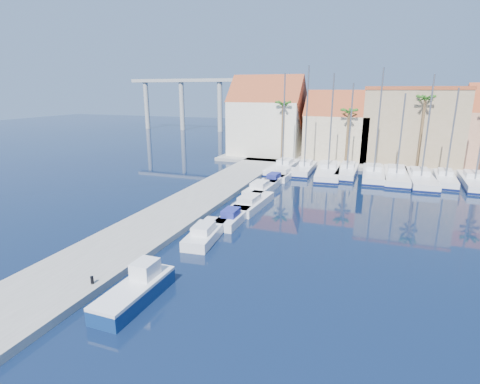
# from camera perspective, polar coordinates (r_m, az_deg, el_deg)

# --- Properties ---
(ground) EXTENTS (260.00, 260.00, 0.00)m
(ground) POSITION_cam_1_polar(r_m,az_deg,el_deg) (21.79, -6.08, -16.75)
(ground) COLOR black
(ground) RESTS_ON ground
(quay_west) EXTENTS (6.00, 77.00, 0.50)m
(quay_west) POSITION_cam_1_polar(r_m,az_deg,el_deg) (36.44, -9.43, -2.92)
(quay_west) COLOR gray
(quay_west) RESTS_ON ground
(shore_north) EXTENTS (54.00, 16.00, 0.50)m
(shore_north) POSITION_cam_1_polar(r_m,az_deg,el_deg) (65.43, 21.43, 4.36)
(shore_north) COLOR gray
(shore_north) RESTS_ON ground
(bollard) EXTENTS (0.19, 0.19, 0.47)m
(bollard) POSITION_cam_1_polar(r_m,az_deg,el_deg) (24.19, -21.61, -12.37)
(bollard) COLOR black
(bollard) RESTS_ON quay_west
(fishing_boat) EXTENTS (1.92, 5.64, 1.97)m
(fishing_boat) POSITION_cam_1_polar(r_m,az_deg,el_deg) (22.55, -15.53, -14.16)
(fishing_boat) COLOR navy
(fishing_boat) RESTS_ON ground
(motorboat_west_0) EXTENTS (2.52, 6.22, 1.40)m
(motorboat_west_0) POSITION_cam_1_polar(r_m,az_deg,el_deg) (30.11, -5.24, -6.22)
(motorboat_west_0) COLOR white
(motorboat_west_0) RESTS_ON ground
(motorboat_west_1) EXTENTS (1.83, 5.51, 1.40)m
(motorboat_west_1) POSITION_cam_1_polar(r_m,az_deg,el_deg) (33.57, -1.13, -3.84)
(motorboat_west_1) COLOR white
(motorboat_west_1) RESTS_ON ground
(motorboat_west_2) EXTENTS (2.69, 7.32, 1.40)m
(motorboat_west_2) POSITION_cam_1_polar(r_m,az_deg,el_deg) (37.84, 1.76, -1.61)
(motorboat_west_2) COLOR white
(motorboat_west_2) RESTS_ON ground
(motorboat_west_3) EXTENTS (2.50, 7.09, 1.40)m
(motorboat_west_3) POSITION_cam_1_polar(r_m,az_deg,el_deg) (43.50, 3.29, 0.64)
(motorboat_west_3) COLOR white
(motorboat_west_3) RESTS_ON ground
(motorboat_west_4) EXTENTS (2.23, 5.80, 1.40)m
(motorboat_west_4) POSITION_cam_1_polar(r_m,az_deg,el_deg) (47.77, 5.36, 1.93)
(motorboat_west_4) COLOR white
(motorboat_west_4) RESTS_ON ground
(motorboat_west_5) EXTENTS (2.64, 7.09, 1.40)m
(motorboat_west_5) POSITION_cam_1_polar(r_m,az_deg,el_deg) (51.12, 6.75, 2.78)
(motorboat_west_5) COLOR white
(motorboat_west_5) RESTS_ON ground
(sailboat_0) EXTENTS (3.32, 10.48, 13.69)m
(sailboat_0) POSITION_cam_1_polar(r_m,az_deg,el_deg) (55.23, 6.65, 3.82)
(sailboat_0) COLOR white
(sailboat_0) RESTS_ON ground
(sailboat_1) EXTENTS (2.36, 8.62, 14.65)m
(sailboat_1) POSITION_cam_1_polar(r_m,az_deg,el_deg) (54.51, 9.86, 3.61)
(sailboat_1) COLOR white
(sailboat_1) RESTS_ON ground
(sailboat_2) EXTENTS (4.01, 11.92, 13.58)m
(sailboat_2) POSITION_cam_1_polar(r_m,az_deg,el_deg) (53.64, 13.30, 3.14)
(sailboat_2) COLOR white
(sailboat_2) RESTS_ON ground
(sailboat_3) EXTENTS (2.69, 9.62, 12.36)m
(sailboat_3) POSITION_cam_1_polar(r_m,az_deg,el_deg) (54.25, 16.03, 3.11)
(sailboat_3) COLOR white
(sailboat_3) RESTS_ON ground
(sailboat_4) EXTENTS (3.15, 10.68, 14.19)m
(sailboat_4) POSITION_cam_1_polar(r_m,az_deg,el_deg) (53.62, 19.67, 2.67)
(sailboat_4) COLOR white
(sailboat_4) RESTS_ON ground
(sailboat_5) EXTENTS (3.09, 11.33, 11.10)m
(sailboat_5) POSITION_cam_1_polar(r_m,az_deg,el_deg) (53.68, 22.68, 2.34)
(sailboat_5) COLOR white
(sailboat_5) RESTS_ON ground
(sailboat_6) EXTENTS (3.53, 11.44, 13.31)m
(sailboat_6) POSITION_cam_1_polar(r_m,az_deg,el_deg) (53.26, 25.76, 1.93)
(sailboat_6) COLOR white
(sailboat_6) RESTS_ON ground
(sailboat_7) EXTENTS (2.81, 9.03, 11.76)m
(sailboat_7) POSITION_cam_1_polar(r_m,az_deg,el_deg) (54.40, 28.77, 1.82)
(sailboat_7) COLOR white
(sailboat_7) RESTS_ON ground
(sailboat_8) EXTENTS (3.08, 10.32, 13.31)m
(sailboat_8) POSITION_cam_1_polar(r_m,az_deg,el_deg) (54.59, 32.04, 1.41)
(sailboat_8) COLOR white
(sailboat_8) RESTS_ON ground
(building_0) EXTENTS (12.30, 9.00, 13.50)m
(building_0) POSITION_cam_1_polar(r_m,az_deg,el_deg) (66.25, 4.18, 10.98)
(building_0) COLOR beige
(building_0) RESTS_ON shore_north
(building_1) EXTENTS (10.30, 8.00, 11.00)m
(building_1) POSITION_cam_1_polar(r_m,az_deg,el_deg) (64.06, 14.65, 9.28)
(building_1) COLOR tan
(building_1) RESTS_ON shore_north
(building_2) EXTENTS (14.20, 10.20, 11.50)m
(building_2) POSITION_cam_1_polar(r_m,az_deg,el_deg) (64.81, 24.63, 9.31)
(building_2) COLOR #9B845F
(building_2) RESTS_ON shore_north
(palm_0) EXTENTS (2.60, 2.60, 10.15)m
(palm_0) POSITION_cam_1_polar(r_m,az_deg,el_deg) (60.24, 6.61, 12.92)
(palm_0) COLOR brown
(palm_0) RESTS_ON shore_north
(palm_1) EXTENTS (2.60, 2.60, 9.15)m
(palm_1) POSITION_cam_1_polar(r_m,az_deg,el_deg) (58.70, 16.28, 11.43)
(palm_1) COLOR brown
(palm_1) RESTS_ON shore_north
(palm_2) EXTENTS (2.60, 2.60, 11.15)m
(palm_2) POSITION_cam_1_polar(r_m,az_deg,el_deg) (58.71, 26.40, 12.32)
(palm_2) COLOR brown
(palm_2) RESTS_ON shore_north
(viaduct) EXTENTS (48.00, 2.20, 14.45)m
(viaduct) POSITION_cam_1_polar(r_m,az_deg,el_deg) (109.31, -5.62, 14.62)
(viaduct) COLOR #9E9E99
(viaduct) RESTS_ON ground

